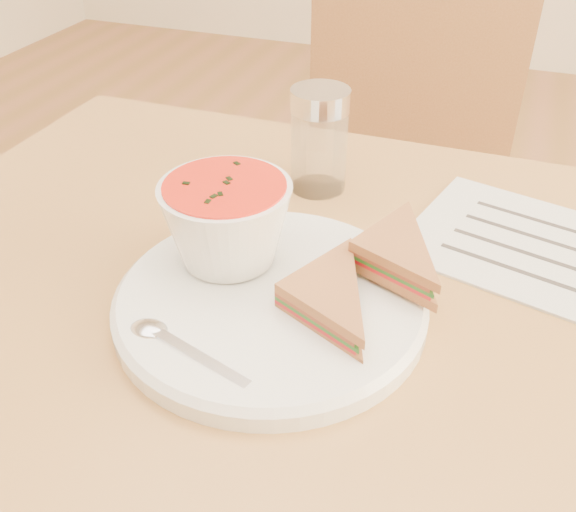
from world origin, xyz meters
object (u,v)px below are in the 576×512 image
at_px(chair_far, 409,249).
at_px(soup_bowl, 227,226).
at_px(plate, 270,303).
at_px(condiment_shaker, 319,141).

relative_size(chair_far, soup_bowl, 7.19).
xyz_separation_m(chair_far, soup_bowl, (-0.10, -0.55, 0.36)).
bearing_deg(chair_far, plate, 69.40).
height_order(chair_far, condiment_shaker, chair_far).
relative_size(soup_bowl, condiment_shaker, 1.00).
distance_m(plate, soup_bowl, 0.08).
height_order(plate, soup_bowl, soup_bowl).
bearing_deg(soup_bowl, condiment_shaker, 82.35).
bearing_deg(plate, condiment_shaker, 97.16).
bearing_deg(condiment_shaker, chair_far, 77.82).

